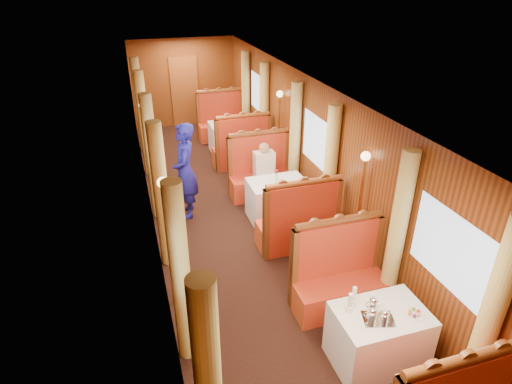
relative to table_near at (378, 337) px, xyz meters
name	(u,v)px	position (x,y,z in m)	size (l,w,h in m)	color
floor	(239,223)	(-0.75, 3.50, -0.38)	(3.00, 12.00, 0.01)	black
ceiling	(236,89)	(-0.75, 3.50, 2.12)	(3.00, 12.00, 0.01)	silver
wall_far	(184,83)	(-0.75, 9.50, 0.88)	(3.00, 2.50, 0.01)	brown
wall_left	(149,172)	(-2.25, 3.50, 0.88)	(12.00, 2.50, 0.01)	brown
wall_right	(317,152)	(0.75, 3.50, 0.88)	(12.00, 2.50, 0.01)	brown
doorway_far	(185,92)	(-0.75, 9.47, 0.62)	(0.80, 0.04, 2.00)	brown
table_near	(378,337)	(0.00, 0.00, 0.00)	(1.05, 0.72, 0.75)	white
banquette_near_aft	(339,280)	(0.00, 1.01, 0.05)	(1.30, 0.55, 1.34)	#A81212
table_mid	(277,200)	(0.00, 3.50, 0.00)	(1.05, 0.72, 0.75)	white
banquette_mid_fwd	(298,225)	(0.00, 2.49, 0.05)	(1.30, 0.55, 1.34)	#A81212
banquette_mid_aft	(261,175)	(0.00, 4.51, 0.05)	(1.30, 0.55, 1.34)	#A81212
table_far	(231,137)	(0.00, 7.00, 0.00)	(1.05, 0.72, 0.75)	white
banquette_far_fwd	(242,150)	(0.00, 5.99, 0.05)	(1.30, 0.55, 1.34)	#A81212
banquette_far_aft	(222,123)	(0.00, 8.01, 0.05)	(1.30, 0.55, 1.34)	#A81212
tea_tray	(378,319)	(-0.11, -0.08, 0.38)	(0.34, 0.26, 0.01)	silver
teapot_left	(372,316)	(-0.17, -0.06, 0.44)	(0.16, 0.12, 0.13)	silver
teapot_right	(385,317)	(-0.05, -0.12, 0.43)	(0.14, 0.10, 0.11)	silver
teapot_back	(373,305)	(-0.09, 0.07, 0.44)	(0.17, 0.13, 0.14)	silver
fruit_plate	(414,313)	(0.32, -0.13, 0.39)	(0.23, 0.23, 0.05)	white
cup_inboard	(350,305)	(-0.36, 0.12, 0.48)	(0.08, 0.08, 0.26)	white
cup_outboard	(354,298)	(-0.26, 0.20, 0.48)	(0.08, 0.08, 0.26)	white
rose_vase_mid	(276,173)	(-0.03, 3.50, 0.55)	(0.06, 0.06, 0.36)	silver
rose_vase_far	(230,117)	(-0.03, 6.97, 0.55)	(0.06, 0.06, 0.36)	silver
window_left_near	(179,306)	(-2.24, 0.00, 1.07)	(1.20, 0.90, 0.01)	#98ADCC
curtain_left_near_b	(181,276)	(-2.13, 0.78, 0.80)	(0.22, 0.22, 2.35)	#D4C66C
window_right_near	(450,251)	(0.74, 0.00, 1.07)	(1.20, 0.90, 0.01)	#98ADCC
curtain_right_near_a	(489,321)	(0.63, -0.78, 0.80)	(0.22, 0.22, 2.35)	#D4C66C
curtain_right_near_b	(397,236)	(0.63, 0.78, 0.80)	(0.22, 0.22, 2.35)	#D4C66C
window_left_mid	(148,161)	(-2.24, 3.50, 1.07)	(1.20, 0.90, 0.01)	#98ADCC
curtain_left_mid_a	(162,197)	(-2.13, 2.72, 0.80)	(0.22, 0.22, 2.35)	#D4C66C
curtain_left_mid_b	(152,158)	(-2.13, 4.28, 0.80)	(0.22, 0.22, 2.35)	#D4C66C
window_right_mid	(317,142)	(0.74, 3.50, 1.07)	(1.20, 0.90, 0.01)	#98ADCC
curtain_right_mid_a	(330,174)	(0.63, 2.72, 0.80)	(0.22, 0.22, 2.35)	#D4C66C
curtain_right_mid_b	(295,142)	(0.63, 4.28, 0.80)	(0.22, 0.22, 2.35)	#D4C66C
window_left_far	(136,103)	(-2.24, 7.00, 1.07)	(1.20, 0.90, 0.01)	#98ADCC
curtain_left_far_a	(144,125)	(-2.13, 6.22, 0.80)	(0.22, 0.22, 2.35)	#D4C66C
curtain_left_far_b	(140,105)	(-2.13, 7.78, 0.80)	(0.22, 0.22, 2.35)	#D4C66C
window_right_far	(258,93)	(0.74, 7.00, 1.07)	(1.20, 0.90, 0.01)	#98ADCC
curtain_right_far_a	(264,113)	(0.63, 6.22, 0.80)	(0.22, 0.22, 2.35)	#D4C66C
curtain_right_far_b	(246,97)	(0.63, 7.78, 0.80)	(0.22, 0.22, 2.35)	#D4C66C
sconce_left_fore	(167,217)	(-2.15, 1.75, 1.01)	(0.14, 0.14, 1.95)	#BF8C3F
sconce_right_fore	(362,188)	(0.65, 1.75, 1.01)	(0.14, 0.14, 1.95)	#BF8C3F
sconce_left_aft	(146,130)	(-2.15, 5.25, 1.01)	(0.14, 0.14, 1.95)	#BF8C3F
sconce_right_aft	(279,117)	(0.65, 5.25, 1.01)	(0.14, 0.14, 1.95)	#BF8C3F
steward	(185,171)	(-1.58, 4.12, 0.53)	(0.66, 0.43, 1.82)	navy
passenger	(264,166)	(0.00, 4.27, 0.37)	(0.40, 0.44, 0.76)	beige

